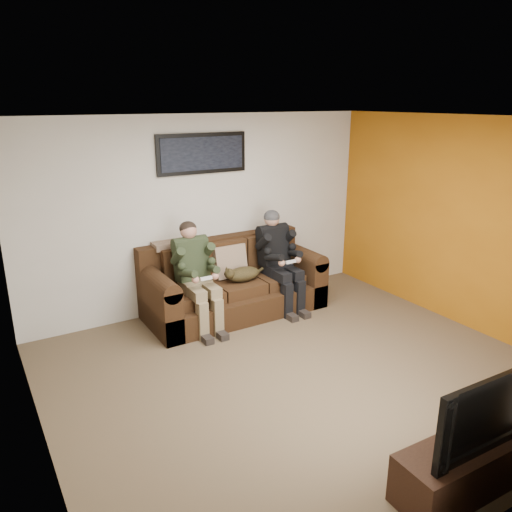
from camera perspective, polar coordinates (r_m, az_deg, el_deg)
floor at (r=5.44m, az=5.13°, el=-13.18°), size 5.00×5.00×0.00m
ceiling at (r=4.69m, az=6.02°, el=15.31°), size 5.00×5.00×0.00m
wall_back at (r=6.79m, az=-5.84°, el=4.89°), size 5.00×0.00×5.00m
wall_left at (r=4.04m, az=-24.51°, el=-5.54°), size 0.00×4.50×4.50m
wall_right at (r=6.66m, az=23.14°, el=3.32°), size 0.00×4.50×4.50m
accent_wall_right at (r=6.66m, az=23.09°, el=3.31°), size 0.00×4.50×4.50m
sofa at (r=6.77m, az=-2.78°, el=-3.32°), size 2.37×1.03×0.97m
throw_pillow at (r=6.70m, az=-3.00°, el=-0.62°), size 0.45×0.22×0.45m
throw_blanket at (r=6.55m, az=-9.66°, el=1.30°), size 0.49×0.24×0.09m
person_left at (r=6.22m, az=-6.93°, el=-1.54°), size 0.51×0.87×1.33m
person_right at (r=6.78m, az=2.54°, el=0.23°), size 0.51×0.86×1.34m
cat at (r=6.56m, az=-1.62°, el=-2.06°), size 0.66×0.26×0.24m
framed_poster at (r=6.61m, az=-6.16°, el=11.58°), size 1.25×0.05×0.52m
tv_stand at (r=4.29m, az=23.13°, el=-21.08°), size 1.24×0.43×0.39m
television at (r=4.01m, az=23.99°, el=-15.53°), size 1.03×0.17×0.59m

